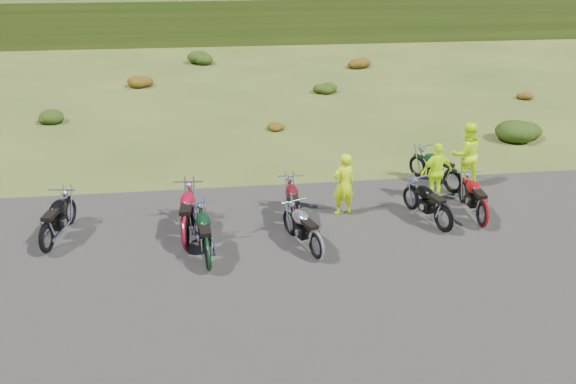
{
  "coord_description": "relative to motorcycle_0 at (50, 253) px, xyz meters",
  "views": [
    {
      "loc": [
        -2.38,
        -11.03,
        6.65
      ],
      "look_at": [
        -0.84,
        1.38,
        0.97
      ],
      "focal_mm": 35.0,
      "sensor_mm": 36.0,
      "label": 1
    }
  ],
  "objects": [
    {
      "name": "person_middle",
      "position": [
        7.15,
        1.11,
        0.84
      ],
      "size": [
        0.69,
        0.55,
        1.67
      ],
      "primitive_type": "imported",
      "rotation": [
        0.0,
        0.0,
        3.41
      ],
      "color": "#C6F20C",
      "rests_on": "ground"
    },
    {
      "name": "motorcycle_0",
      "position": [
        0.0,
        0.0,
        0.0
      ],
      "size": [
        0.99,
        2.15,
        1.09
      ],
      "primitive_type": null,
      "rotation": [
        0.0,
        0.0,
        1.42
      ],
      "color": "black",
      "rests_on": "ground"
    },
    {
      "name": "motorcycle_6",
      "position": [
        10.45,
        -0.03,
        0.0
      ],
      "size": [
        0.79,
        2.06,
        1.06
      ],
      "primitive_type": null,
      "rotation": [
        0.0,
        0.0,
        1.51
      ],
      "color": "maroon",
      "rests_on": "ground"
    },
    {
      "name": "ground",
      "position": [
        6.47,
        -0.8,
        0.0
      ],
      "size": [
        300.0,
        300.0,
        0.0
      ],
      "primitive_type": "plane",
      "color": "#384C19",
      "rests_on": "ground"
    },
    {
      "name": "shrub_4",
      "position": [
        6.07,
        8.4,
        0.23
      ],
      "size": [
        0.77,
        0.77,
        0.45
      ],
      "primitive_type": "ellipsoid",
      "color": "#5C320B",
      "rests_on": "ground"
    },
    {
      "name": "person_right_b",
      "position": [
        9.84,
        1.67,
        0.82
      ],
      "size": [
        1.02,
        0.59,
        1.64
      ],
      "primitive_type": "imported",
      "rotation": [
        0.0,
        0.0,
        3.36
      ],
      "color": "#C6F20C",
      "rests_on": "ground"
    },
    {
      "name": "person_right_a",
      "position": [
        11.02,
        2.55,
        0.95
      ],
      "size": [
        1.02,
        0.85,
        1.9
      ],
      "primitive_type": "imported",
      "rotation": [
        0.0,
        0.0,
        3.29
      ],
      "color": "#C6F20C",
      "rests_on": "ground"
    },
    {
      "name": "motorcycle_2",
      "position": [
        3.66,
        -1.21,
        0.0
      ],
      "size": [
        0.91,
        2.17,
        1.1
      ],
      "primitive_type": null,
      "rotation": [
        0.0,
        0.0,
        1.67
      ],
      "color": "black",
      "rests_on": "ground"
    },
    {
      "name": "shrub_8",
      "position": [
        17.67,
        11.6,
        0.23
      ],
      "size": [
        0.77,
        0.77,
        0.45
      ],
      "primitive_type": "ellipsoid",
      "color": "#5C320B",
      "rests_on": "ground"
    },
    {
      "name": "shrub_1",
      "position": [
        -2.63,
        10.5,
        0.31
      ],
      "size": [
        1.03,
        1.03,
        0.61
      ],
      "primitive_type": "ellipsoid",
      "color": "#1D360D",
      "rests_on": "ground"
    },
    {
      "name": "gravel_pad",
      "position": [
        6.47,
        -2.8,
        0.0
      ],
      "size": [
        20.0,
        12.0,
        0.04
      ],
      "primitive_type": "cube",
      "color": "black",
      "rests_on": "ground"
    },
    {
      "name": "shrub_7",
      "position": [
        14.77,
        6.3,
        0.46
      ],
      "size": [
        1.56,
        1.56,
        0.92
      ],
      "primitive_type": "ellipsoid",
      "color": "#1D360D",
      "rests_on": "ground"
    },
    {
      "name": "motorcycle_1",
      "position": [
        3.15,
        -0.24,
        0.0
      ],
      "size": [
        0.86,
        2.31,
        1.19
      ],
      "primitive_type": null,
      "rotation": [
        0.0,
        0.0,
        1.53
      ],
      "color": "maroon",
      "rests_on": "ground"
    },
    {
      "name": "hill_slope",
      "position": [
        6.47,
        49.2,
        0.0
      ],
      "size": [
        300.0,
        45.97,
        9.37
      ],
      "primitive_type": null,
      "rotation": [
        0.14,
        0.0,
        0.0
      ],
      "color": "#2C3F15",
      "rests_on": "ground"
    },
    {
      "name": "motorcycle_5",
      "position": [
        9.39,
        -0.16,
        0.0
      ],
      "size": [
        1.24,
        2.12,
        1.05
      ],
      "primitive_type": null,
      "rotation": [
        0.0,
        0.0,
        1.88
      ],
      "color": "black",
      "rests_on": "ground"
    },
    {
      "name": "shrub_3",
      "position": [
        3.17,
        21.1,
        0.46
      ],
      "size": [
        1.56,
        1.56,
        0.92
      ],
      "primitive_type": "ellipsoid",
      "color": "#1D360D",
      "rests_on": "ground"
    },
    {
      "name": "motorcycle_7",
      "position": [
        10.51,
        2.01,
        0.0
      ],
      "size": [
        1.54,
        2.18,
        1.09
      ],
      "primitive_type": null,
      "rotation": [
        0.0,
        0.0,
        2.03
      ],
      "color": "black",
      "rests_on": "ground"
    },
    {
      "name": "shrub_5",
      "position": [
        8.97,
        13.7,
        0.31
      ],
      "size": [
        1.03,
        1.03,
        0.61
      ],
      "primitive_type": "ellipsoid",
      "color": "#1D360D",
      "rests_on": "ground"
    },
    {
      "name": "motorcycle_3",
      "position": [
        6.07,
        -1.07,
        0.0
      ],
      "size": [
        1.28,
        2.07,
        1.03
      ],
      "primitive_type": null,
      "rotation": [
        0.0,
        0.0,
        1.92
      ],
      "color": "silver",
      "rests_on": "ground"
    },
    {
      "name": "motorcycle_4",
      "position": [
        5.76,
        0.16,
        0.0
      ],
      "size": [
        0.77,
        2.11,
        1.09
      ],
      "primitive_type": null,
      "rotation": [
        0.0,
        0.0,
        1.53
      ],
      "color": "#510D12",
      "rests_on": "ground"
    },
    {
      "name": "shrub_2",
      "position": [
        0.27,
        15.8,
        0.38
      ],
      "size": [
        1.3,
        1.3,
        0.77
      ],
      "primitive_type": "ellipsoid",
      "color": "#5C320B",
      "rests_on": "ground"
    },
    {
      "name": "shrub_6",
      "position": [
        11.87,
        19.0,
        0.38
      ],
      "size": [
        1.3,
        1.3,
        0.77
      ],
      "primitive_type": "ellipsoid",
      "color": "#5C320B",
      "rests_on": "ground"
    }
  ]
}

